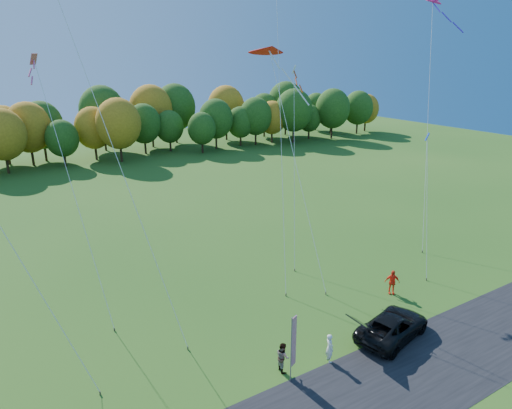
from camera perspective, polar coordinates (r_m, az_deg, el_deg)
ground at (r=26.55m, az=7.21°, el=-18.07°), size 160.00×160.00×0.00m
asphalt_strip at (r=24.29m, az=13.61°, el=-22.48°), size 90.00×6.00×0.01m
tree_line at (r=74.36m, az=-20.44°, el=4.84°), size 116.00×12.00×10.00m
black_suv at (r=28.42m, az=16.72°, el=-14.34°), size 5.63×3.50×1.45m
person_tailgate_a at (r=25.72m, az=9.17°, el=-17.27°), size 0.53×0.68×1.63m
person_tailgate_b at (r=24.87m, az=3.35°, el=-18.47°), size 0.74×0.88×1.61m
person_east at (r=32.97m, az=16.63°, el=-9.27°), size 1.09×0.91×1.74m
feather_flag at (r=23.48m, az=4.66°, el=-16.69°), size 0.46×0.25×3.67m
kite_delta_blue at (r=25.75m, az=-18.37°, el=9.36°), size 6.08×9.95×25.14m
kite_parafoil_orange at (r=34.47m, az=2.77°, el=19.73°), size 8.40×12.74×33.67m
kite_delta_red at (r=32.67m, az=4.48°, el=7.91°), size 2.83×9.23×17.61m
kite_parafoil_rainbow at (r=43.17m, az=20.69°, el=9.91°), size 9.21×8.34×20.98m
kite_diamond_yellow at (r=23.38m, az=-27.93°, el=-5.15°), size 5.46×5.53×14.93m
kite_diamond_white at (r=36.05m, az=4.82°, el=4.87°), size 4.46×6.55×15.22m
kite_diamond_pink at (r=29.87m, az=-21.94°, el=1.72°), size 1.90×8.74×16.10m
kite_diamond_blue_low at (r=35.95m, az=20.58°, el=-0.25°), size 3.01×3.80×10.43m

